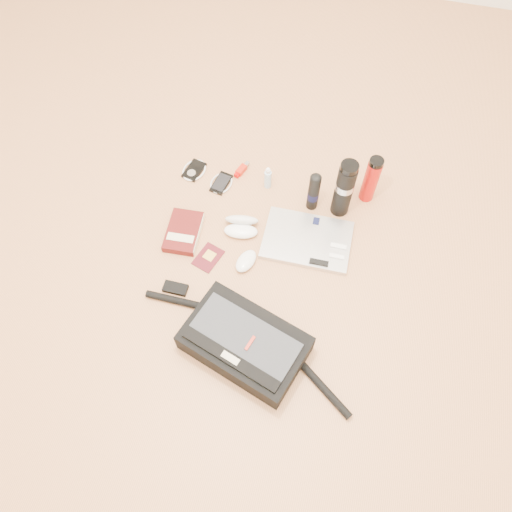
{
  "coord_description": "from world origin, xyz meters",
  "views": [
    {
      "loc": [
        0.23,
        -0.89,
        1.78
      ],
      "look_at": [
        -0.01,
        0.05,
        0.06
      ],
      "focal_mm": 35.0,
      "sensor_mm": 36.0,
      "label": 1
    }
  ],
  "objects_px": {
    "laptop": "(307,240)",
    "thermos_red": "(371,180)",
    "messenger_bag": "(244,343)",
    "thermos_black": "(344,189)",
    "book": "(184,232)"
  },
  "relations": [
    {
      "from": "laptop",
      "to": "messenger_bag",
      "type": "bearing_deg",
      "value": -106.09
    },
    {
      "from": "laptop",
      "to": "thermos_red",
      "type": "bearing_deg",
      "value": 53.88
    },
    {
      "from": "messenger_bag",
      "to": "laptop",
      "type": "relative_size",
      "value": 2.33
    },
    {
      "from": "laptop",
      "to": "book",
      "type": "height_order",
      "value": "book"
    },
    {
      "from": "laptop",
      "to": "thermos_black",
      "type": "height_order",
      "value": "thermos_black"
    },
    {
      "from": "thermos_black",
      "to": "messenger_bag",
      "type": "bearing_deg",
      "value": -108.54
    },
    {
      "from": "messenger_bag",
      "to": "book",
      "type": "xyz_separation_m",
      "value": [
        -0.37,
        0.42,
        -0.04
      ]
    },
    {
      "from": "messenger_bag",
      "to": "book",
      "type": "relative_size",
      "value": 4.02
    },
    {
      "from": "laptop",
      "to": "thermos_red",
      "type": "relative_size",
      "value": 1.51
    },
    {
      "from": "thermos_black",
      "to": "thermos_red",
      "type": "height_order",
      "value": "thermos_black"
    },
    {
      "from": "book",
      "to": "messenger_bag",
      "type": "bearing_deg",
      "value": -52.28
    },
    {
      "from": "book",
      "to": "thermos_black",
      "type": "distance_m",
      "value": 0.69
    },
    {
      "from": "laptop",
      "to": "thermos_red",
      "type": "height_order",
      "value": "thermos_red"
    },
    {
      "from": "book",
      "to": "thermos_red",
      "type": "distance_m",
      "value": 0.82
    },
    {
      "from": "messenger_bag",
      "to": "laptop",
      "type": "height_order",
      "value": "messenger_bag"
    }
  ]
}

